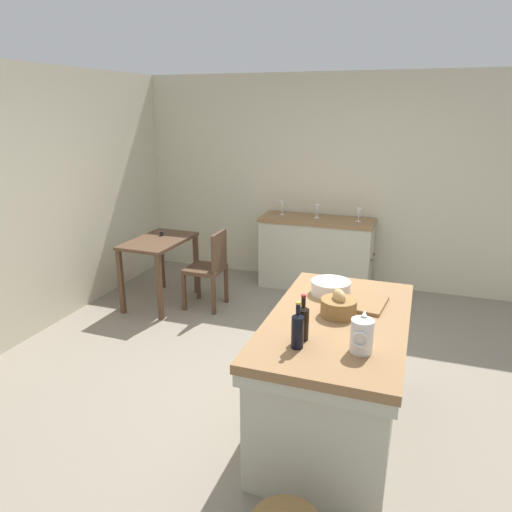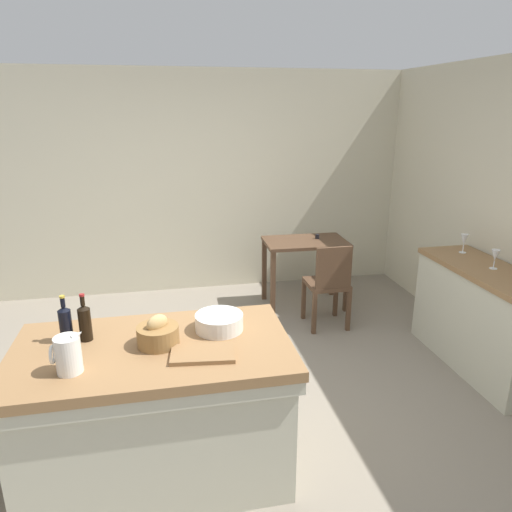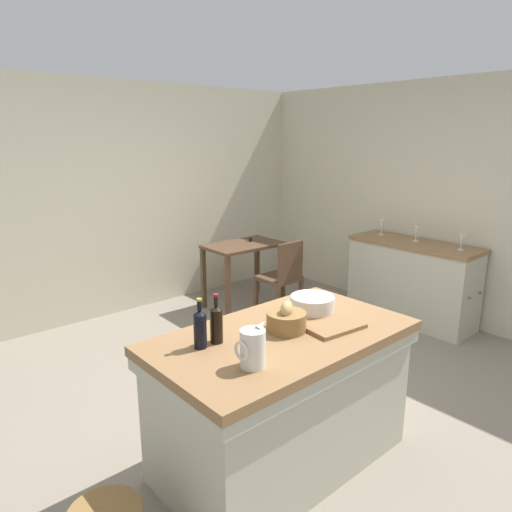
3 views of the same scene
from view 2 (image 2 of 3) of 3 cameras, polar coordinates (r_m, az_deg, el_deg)
name	(u,v)px [view 2 (image 2 of 3)]	position (r m, az deg, el deg)	size (l,w,h in m)	color
ground_plane	(224,407)	(3.75, -3.88, -17.83)	(6.76, 6.76, 0.00)	gray
wall_back	(193,184)	(5.71, -7.69, 8.67)	(5.32, 0.12, 2.60)	beige
island_table	(157,406)	(3.00, -11.93, -17.39)	(1.58, 0.89, 0.87)	olive
side_cabinet	(483,319)	(4.49, 25.81, -6.85)	(0.52, 1.41, 0.89)	olive
writing_desk	(305,251)	(5.25, 5.98, 0.55)	(0.91, 0.58, 0.82)	#513826
wooden_chair	(329,283)	(4.79, 8.79, -3.23)	(0.40, 0.40, 0.89)	#513826
pitcher	(68,354)	(2.61, -21.85, -11.00)	(0.17, 0.13, 0.24)	silver
wash_bowl	(219,322)	(2.89, -4.49, -7.99)	(0.29, 0.29, 0.10)	silver
bread_basket	(158,334)	(2.76, -11.81, -9.24)	(0.24, 0.24, 0.18)	olive
cutting_board	(203,354)	(2.64, -6.46, -11.69)	(0.35, 0.21, 0.02)	olive
wine_bottle_dark	(85,322)	(2.91, -20.04, -7.48)	(0.07, 0.07, 0.29)	black
wine_bottle_amber	(65,323)	(2.93, -22.10, -7.54)	(0.07, 0.07, 0.28)	black
wine_glass_left	(495,256)	(4.34, 27.02, 0.02)	(0.07, 0.07, 0.16)	white
wine_glass_middle	(464,240)	(4.70, 23.93, 1.78)	(0.07, 0.07, 0.18)	white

